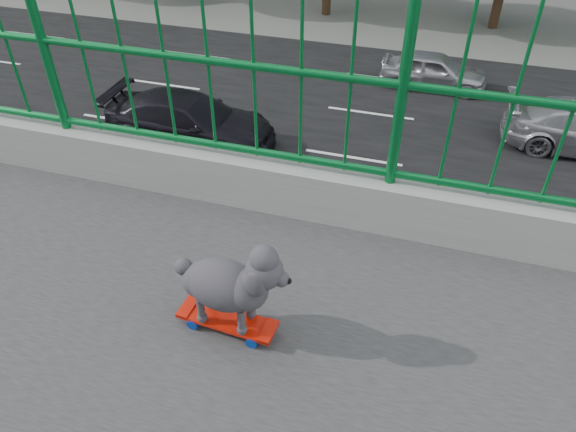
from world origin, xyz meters
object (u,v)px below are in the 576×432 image
(car_4, at_px, (434,70))
(car_7, at_px, (190,121))
(car_1, at_px, (118,173))
(poodle, at_px, (229,283))
(skateboard, at_px, (227,321))

(car_4, relative_size, car_7, 0.72)
(car_1, height_order, car_4, car_1)
(poodle, height_order, car_7, poodle)
(car_7, bearing_deg, poodle, -151.24)
(skateboard, distance_m, car_1, 12.94)
(skateboard, height_order, car_1, skateboard)
(car_1, distance_m, car_4, 12.22)
(poodle, bearing_deg, car_7, -147.46)
(skateboard, bearing_deg, car_1, -136.91)
(car_4, height_order, car_7, car_7)
(skateboard, distance_m, car_7, 14.99)
(poodle, xyz_separation_m, car_4, (-18.36, 0.36, -6.64))
(car_1, xyz_separation_m, car_4, (-9.60, 7.55, -0.10))
(skateboard, xyz_separation_m, car_1, (-8.75, -7.17, -6.28))
(poodle, bearing_deg, car_1, -136.80)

